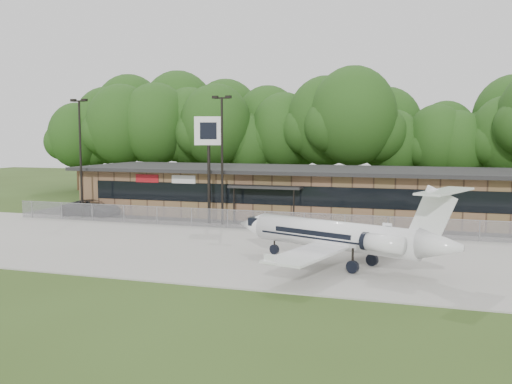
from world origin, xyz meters
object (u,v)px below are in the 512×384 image
(terminal, at_px, (305,191))
(business_jet, at_px, (342,237))
(pole_sign, at_px, (209,142))
(suv, at_px, (92,208))

(terminal, distance_m, business_jet, 20.06)
(business_jet, xyz_separation_m, pole_sign, (-12.69, 11.85, 4.93))
(pole_sign, bearing_deg, business_jet, -56.72)
(suv, height_order, pole_sign, pole_sign)
(business_jet, xyz_separation_m, suv, (-24.29, 12.80, -0.94))
(terminal, height_order, suv, terminal)
(terminal, height_order, pole_sign, pole_sign)
(terminal, relative_size, suv, 7.77)
(suv, bearing_deg, terminal, -71.68)
(terminal, height_order, business_jet, business_jet)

